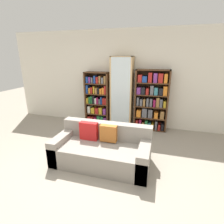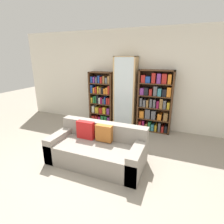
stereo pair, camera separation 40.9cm
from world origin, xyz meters
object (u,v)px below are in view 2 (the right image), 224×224
Objects in this scene: display_cabinet at (125,94)px; bookshelf_right at (155,102)px; couch at (97,149)px; bookshelf_left at (102,100)px; wine_bottle at (128,134)px.

display_cabinet reaches higher than bookshelf_right.
couch is at bearing -87.87° from display_cabinet.
couch is 2.16m from bookshelf_right.
wine_bottle is (1.11, -0.84, -0.57)m from bookshelf_left.
wine_bottle is at bearing 74.95° from couch.
couch is 2.16m from bookshelf_left.
display_cabinet is 1.22m from wine_bottle.
couch reaches higher than wine_bottle.
couch is at bearing -105.05° from wine_bottle.
bookshelf_right is 4.12× the size of wine_bottle.
bookshelf_left is 1.57m from bookshelf_right.
display_cabinet reaches higher than wine_bottle.
bookshelf_left reaches higher than couch.
display_cabinet is 1.20× the size of bookshelf_right.
bookshelf_left is 0.94× the size of bookshelf_right.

